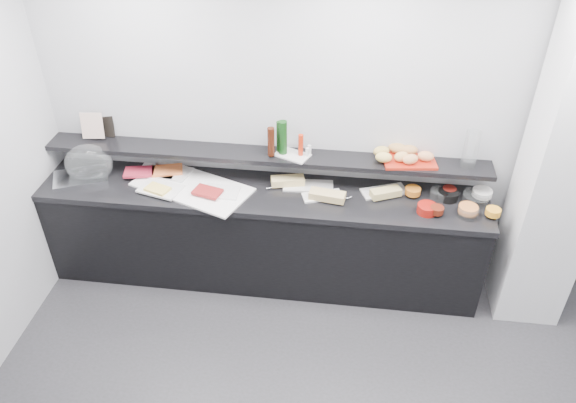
# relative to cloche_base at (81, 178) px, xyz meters

# --- Properties ---
(back_wall) EXTENTS (5.00, 0.02, 2.70)m
(back_wall) POSITION_rel_cloche_base_xyz_m (2.21, 0.33, 0.43)
(back_wall) COLOR #ADAFB4
(back_wall) RESTS_ON ground
(ceiling) EXTENTS (5.00, 5.00, 0.00)m
(ceiling) POSITION_rel_cloche_base_xyz_m (2.21, -1.67, 1.78)
(ceiling) COLOR white
(ceiling) RESTS_ON back_wall
(column) EXTENTS (0.50, 0.50, 2.70)m
(column) POSITION_rel_cloche_base_xyz_m (3.71, -0.02, 0.43)
(column) COLOR silver
(column) RESTS_ON ground
(buffet_cabinet) EXTENTS (3.60, 0.60, 0.85)m
(buffet_cabinet) POSITION_rel_cloche_base_xyz_m (1.51, 0.03, -0.50)
(buffet_cabinet) COLOR black
(buffet_cabinet) RESTS_ON ground
(counter_top) EXTENTS (3.62, 0.62, 0.05)m
(counter_top) POSITION_rel_cloche_base_xyz_m (1.51, 0.03, -0.05)
(counter_top) COLOR black
(counter_top) RESTS_ON buffet_cabinet
(wall_shelf) EXTENTS (3.60, 0.25, 0.04)m
(wall_shelf) POSITION_rel_cloche_base_xyz_m (1.51, 0.20, 0.21)
(wall_shelf) COLOR black
(wall_shelf) RESTS_ON back_wall
(cloche_base) EXTENTS (0.50, 0.43, 0.04)m
(cloche_base) POSITION_rel_cloche_base_xyz_m (0.00, 0.00, 0.00)
(cloche_base) COLOR silver
(cloche_base) RESTS_ON counter_top
(cloche_dome) EXTENTS (0.44, 0.34, 0.34)m
(cloche_dome) POSITION_rel_cloche_base_xyz_m (0.07, 0.06, 0.11)
(cloche_dome) COLOR white
(cloche_dome) RESTS_ON cloche_base
(linen_runner) EXTENTS (1.05, 0.77, 0.01)m
(linen_runner) POSITION_rel_cloche_base_xyz_m (0.94, 0.01, -0.01)
(linen_runner) COLOR white
(linen_runner) RESTS_ON counter_top
(platter_meat_a) EXTENTS (0.33, 0.23, 0.01)m
(platter_meat_a) POSITION_rel_cloche_base_xyz_m (0.60, 0.17, 0.00)
(platter_meat_a) COLOR white
(platter_meat_a) RESTS_ON linen_runner
(food_meat_a) EXTENTS (0.27, 0.20, 0.02)m
(food_meat_a) POSITION_rel_cloche_base_xyz_m (0.46, 0.12, 0.02)
(food_meat_a) COLOR maroon
(food_meat_a) RESTS_ON platter_meat_a
(platter_salmon) EXTENTS (0.38, 0.29, 0.01)m
(platter_salmon) POSITION_rel_cloche_base_xyz_m (0.71, 0.18, 0.00)
(platter_salmon) COLOR silver
(platter_salmon) RESTS_ON linen_runner
(food_salmon) EXTENTS (0.29, 0.23, 0.02)m
(food_salmon) POSITION_rel_cloche_base_xyz_m (0.69, 0.17, 0.02)
(food_salmon) COLOR orange
(food_salmon) RESTS_ON platter_salmon
(platter_cheese) EXTENTS (0.37, 0.30, 0.01)m
(platter_cheese) POSITION_rel_cloche_base_xyz_m (0.70, -0.07, 0.00)
(platter_cheese) COLOR white
(platter_cheese) RESTS_ON linen_runner
(food_cheese) EXTENTS (0.22, 0.18, 0.02)m
(food_cheese) POSITION_rel_cloche_base_xyz_m (0.69, -0.11, 0.02)
(food_cheese) COLOR #FEDC62
(food_cheese) RESTS_ON platter_cheese
(platter_meat_b) EXTENTS (0.29, 0.20, 0.01)m
(platter_meat_b) POSITION_rel_cloche_base_xyz_m (1.20, -0.05, 0.00)
(platter_meat_b) COLOR white
(platter_meat_b) RESTS_ON linen_runner
(food_meat_b) EXTENTS (0.25, 0.19, 0.02)m
(food_meat_b) POSITION_rel_cloche_base_xyz_m (1.10, -0.09, 0.02)
(food_meat_b) COLOR maroon
(food_meat_b) RESTS_ON platter_meat_b
(sandwich_plate_left) EXTENTS (0.41, 0.20, 0.01)m
(sandwich_plate_left) POSITION_rel_cloche_base_xyz_m (1.87, 0.14, -0.01)
(sandwich_plate_left) COLOR silver
(sandwich_plate_left) RESTS_ON counter_top
(sandwich_food_left) EXTENTS (0.28, 0.16, 0.06)m
(sandwich_food_left) POSITION_rel_cloche_base_xyz_m (1.71, 0.14, 0.02)
(sandwich_food_left) COLOR #DCBF73
(sandwich_food_left) RESTS_ON sandwich_plate_left
(tongs_left) EXTENTS (0.15, 0.08, 0.01)m
(tongs_left) POSITION_rel_cloche_base_xyz_m (1.62, 0.08, -0.00)
(tongs_left) COLOR silver
(tongs_left) RESTS_ON sandwich_plate_left
(sandwich_plate_mid) EXTENTS (0.34, 0.23, 0.01)m
(sandwich_plate_mid) POSITION_rel_cloche_base_xyz_m (2.00, 0.01, -0.01)
(sandwich_plate_mid) COLOR white
(sandwich_plate_mid) RESTS_ON counter_top
(sandwich_food_mid) EXTENTS (0.29, 0.15, 0.06)m
(sandwich_food_mid) POSITION_rel_cloche_base_xyz_m (2.04, -0.03, 0.02)
(sandwich_food_mid) COLOR tan
(sandwich_food_mid) RESTS_ON sandwich_plate_mid
(tongs_mid) EXTENTS (0.14, 0.09, 0.01)m
(tongs_mid) POSITION_rel_cloche_base_xyz_m (2.16, -0.03, -0.00)
(tongs_mid) COLOR silver
(tongs_mid) RESTS_ON sandwich_plate_mid
(sandwich_plate_right) EXTENTS (0.39, 0.28, 0.01)m
(sandwich_plate_right) POSITION_rel_cloche_base_xyz_m (2.49, 0.14, -0.01)
(sandwich_plate_right) COLOR silver
(sandwich_plate_right) RESTS_ON counter_top
(sandwich_food_right) EXTENTS (0.26, 0.18, 0.06)m
(sandwich_food_right) POSITION_rel_cloche_base_xyz_m (2.49, 0.07, 0.02)
(sandwich_food_right) COLOR tan
(sandwich_food_right) RESTS_ON sandwich_plate_right
(tongs_right) EXTENTS (0.15, 0.08, 0.01)m
(tongs_right) POSITION_rel_cloche_base_xyz_m (2.46, 0.07, -0.00)
(tongs_right) COLOR silver
(tongs_right) RESTS_ON sandwich_plate_right
(bowl_glass_fruit) EXTENTS (0.19, 0.19, 0.07)m
(bowl_glass_fruit) POSITION_rel_cloche_base_xyz_m (2.92, 0.12, 0.02)
(bowl_glass_fruit) COLOR white
(bowl_glass_fruit) RESTS_ON counter_top
(fill_glass_fruit) EXTENTS (0.13, 0.13, 0.05)m
(fill_glass_fruit) POSITION_rel_cloche_base_xyz_m (2.71, 0.12, 0.03)
(fill_glass_fruit) COLOR #CB6B1B
(fill_glass_fruit) RESTS_ON bowl_glass_fruit
(bowl_black_jam) EXTENTS (0.17, 0.17, 0.07)m
(bowl_black_jam) POSITION_rel_cloche_base_xyz_m (2.98, 0.12, 0.02)
(bowl_black_jam) COLOR black
(bowl_black_jam) RESTS_ON counter_top
(fill_black_jam) EXTENTS (0.12, 0.12, 0.05)m
(fill_black_jam) POSITION_rel_cloche_base_xyz_m (2.99, 0.16, 0.03)
(fill_black_jam) COLOR #5E130D
(fill_black_jam) RESTS_ON bowl_black_jam
(bowl_glass_cream) EXTENTS (0.23, 0.23, 0.07)m
(bowl_glass_cream) POSITION_rel_cloche_base_xyz_m (3.19, 0.10, 0.02)
(bowl_glass_cream) COLOR silver
(bowl_glass_cream) RESTS_ON counter_top
(fill_glass_cream) EXTENTS (0.16, 0.16, 0.05)m
(fill_glass_cream) POSITION_rel_cloche_base_xyz_m (3.25, 0.16, 0.03)
(fill_glass_cream) COLOR white
(fill_glass_cream) RESTS_ON bowl_glass_cream
(bowl_red_jam) EXTENTS (0.17, 0.17, 0.07)m
(bowl_red_jam) POSITION_rel_cloche_base_xyz_m (2.80, -0.09, 0.02)
(bowl_red_jam) COLOR maroon
(bowl_red_jam) RESTS_ON counter_top
(fill_red_jam) EXTENTS (0.13, 0.13, 0.05)m
(fill_red_jam) POSITION_rel_cloche_base_xyz_m (2.87, -0.11, 0.03)
(fill_red_jam) COLOR #52180B
(fill_red_jam) RESTS_ON bowl_red_jam
(bowl_glass_salmon) EXTENTS (0.19, 0.19, 0.07)m
(bowl_glass_salmon) POSITION_rel_cloche_base_xyz_m (3.11, -0.10, 0.02)
(bowl_glass_salmon) COLOR silver
(bowl_glass_salmon) RESTS_ON counter_top
(fill_glass_salmon) EXTENTS (0.19, 0.19, 0.05)m
(fill_glass_salmon) POSITION_rel_cloche_base_xyz_m (3.11, -0.07, 0.03)
(fill_glass_salmon) COLOR #CE7132
(fill_glass_salmon) RESTS_ON bowl_glass_salmon
(bowl_black_fruit) EXTENTS (0.12, 0.12, 0.07)m
(bowl_black_fruit) POSITION_rel_cloche_base_xyz_m (3.12, -0.07, 0.02)
(bowl_black_fruit) COLOR black
(bowl_black_fruit) RESTS_ON counter_top
(fill_black_fruit) EXTENTS (0.11, 0.11, 0.05)m
(fill_black_fruit) POSITION_rel_cloche_base_xyz_m (3.29, -0.08, 0.03)
(fill_black_fruit) COLOR orange
(fill_black_fruit) RESTS_ON bowl_black_fruit
(framed_print) EXTENTS (0.20, 0.08, 0.26)m
(framed_print) POSITION_rel_cloche_base_xyz_m (0.12, 0.33, 0.36)
(framed_print) COLOR black
(framed_print) RESTS_ON wall_shelf
(print_art) EXTENTS (0.19, 0.07, 0.22)m
(print_art) POSITION_rel_cloche_base_xyz_m (0.07, 0.24, 0.36)
(print_art) COLOR #CDA194
(print_art) RESTS_ON framed_print
(condiment_tray) EXTENTS (0.31, 0.26, 0.01)m
(condiment_tray) POSITION_rel_cloche_base_xyz_m (1.74, 0.20, 0.24)
(condiment_tray) COLOR silver
(condiment_tray) RESTS_ON wall_shelf
(bottle_green_a) EXTENTS (0.07, 0.07, 0.26)m
(bottle_green_a) POSITION_rel_cloche_base_xyz_m (1.63, 0.24, 0.37)
(bottle_green_a) COLOR #0F330E
(bottle_green_a) RESTS_ON condiment_tray
(bottle_brown) EXTENTS (0.07, 0.07, 0.24)m
(bottle_brown) POSITION_rel_cloche_base_xyz_m (1.57, 0.17, 0.36)
(bottle_brown) COLOR #37150A
(bottle_brown) RESTS_ON condiment_tray
(bottle_green_b) EXTENTS (0.08, 0.08, 0.28)m
(bottle_green_b) POSITION_rel_cloche_base_xyz_m (1.66, 0.21, 0.38)
(bottle_green_b) COLOR #0F3911
(bottle_green_b) RESTS_ON condiment_tray
(bottle_hot) EXTENTS (0.04, 0.04, 0.18)m
(bottle_hot) POSITION_rel_cloche_base_xyz_m (1.80, 0.20, 0.33)
(bottle_hot) COLOR red
(bottle_hot) RESTS_ON condiment_tray
(shaker_salt) EXTENTS (0.03, 0.03, 0.07)m
(shaker_salt) POSITION_rel_cloche_base_xyz_m (1.86, 0.19, 0.28)
(shaker_salt) COLOR silver
(shaker_salt) RESTS_ON condiment_tray
(shaker_pepper) EXTENTS (0.04, 0.04, 0.07)m
(shaker_pepper) POSITION_rel_cloche_base_xyz_m (1.87, 0.23, 0.28)
(shaker_pepper) COLOR silver
(shaker_pepper) RESTS_ON condiment_tray
(bread_tray) EXTENTS (0.44, 0.33, 0.02)m
(bread_tray) POSITION_rel_cloche_base_xyz_m (2.65, 0.23, 0.24)
(bread_tray) COLOR #AC2312
(bread_tray) RESTS_ON wall_shelf
(bread_roll_nw) EXTENTS (0.15, 0.12, 0.08)m
(bread_roll_nw) POSITION_rel_cloche_base_xyz_m (2.44, 0.25, 0.29)
(bread_roll_nw) COLOR #B69645
(bread_roll_nw) RESTS_ON bread_tray
(bread_roll_n) EXTENTS (0.17, 0.13, 0.08)m
(bread_roll_n) POSITION_rel_cloche_base_xyz_m (2.56, 0.32, 0.29)
(bread_roll_n) COLOR #AB7C41
(bread_roll_n) RESTS_ON bread_tray
(bread_roll_ne) EXTENTS (0.14, 0.10, 0.08)m
(bread_roll_ne) POSITION_rel_cloche_base_xyz_m (2.65, 0.30, 0.29)
(bread_roll_ne) COLOR #AF7A42
(bread_roll_ne) RESTS_ON bread_tray
(bread_roll_sw) EXTENTS (0.13, 0.08, 0.08)m
(bread_roll_sw) POSITION_rel_cloche_base_xyz_m (2.45, 0.16, 0.29)
(bread_roll_sw) COLOR gold
(bread_roll_sw) RESTS_ON bread_tray
(bread_roll_se) EXTENTS (0.15, 0.12, 0.08)m
(bread_roll_se) POSITION_rel_cloche_base_xyz_m (2.66, 0.16, 0.29)
(bread_roll_se) COLOR #D48B50
(bread_roll_se) RESTS_ON bread_tray
(bread_roll_midw) EXTENTS (0.14, 0.12, 0.08)m
(bread_roll_midw) POSITION_rel_cloche_base_xyz_m (2.59, 0.19, 0.29)
(bread_roll_midw) COLOR tan
(bread_roll_midw) RESTS_ON bread_tray
(bread_roll_mide) EXTENTS (0.13, 0.09, 0.08)m
(bread_roll_mide) POSITION_rel_cloche_base_xyz_m (2.78, 0.22, 0.29)
(bread_roll_mide) COLOR #D68751
(bread_roll_mide) RESTS_ON bread_tray
(carafe) EXTENTS (0.15, 0.15, 0.30)m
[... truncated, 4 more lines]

